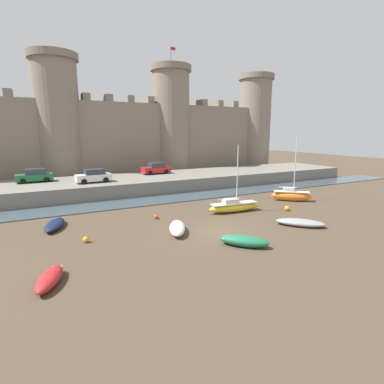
{
  "coord_description": "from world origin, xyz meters",
  "views": [
    {
      "loc": [
        -12.35,
        -19.23,
        7.79
      ],
      "look_at": [
        -0.31,
        4.21,
        2.5
      ],
      "focal_mm": 28.0,
      "sensor_mm": 36.0,
      "label": 1
    }
  ],
  "objects_px": {
    "sailboat_midflat_left": "(234,206)",
    "rowboat_midflat_centre": "(177,228)",
    "rowboat_foreground_centre": "(50,278)",
    "car_quay_centre_west": "(94,176)",
    "rowboat_near_channel_right": "(244,241)",
    "car_quay_west": "(35,176)",
    "mooring_buoy_near_shore": "(86,240)",
    "mooring_buoy_off_centre": "(287,208)",
    "car_quay_east": "(156,168)",
    "sailboat_foreground_right": "(291,195)",
    "rowboat_foreground_left": "(55,224)",
    "rowboat_near_channel_left": "(300,222)",
    "mooring_buoy_near_channel": "(156,217)"
  },
  "relations": [
    {
      "from": "rowboat_near_channel_right",
      "to": "car_quay_west",
      "type": "height_order",
      "value": "car_quay_west"
    },
    {
      "from": "rowboat_near_channel_right",
      "to": "mooring_buoy_near_shore",
      "type": "xyz_separation_m",
      "value": [
        -9.67,
        5.74,
        -0.18
      ]
    },
    {
      "from": "sailboat_midflat_left",
      "to": "car_quay_west",
      "type": "height_order",
      "value": "sailboat_midflat_left"
    },
    {
      "from": "rowboat_near_channel_left",
      "to": "sailboat_midflat_left",
      "type": "bearing_deg",
      "value": 110.33
    },
    {
      "from": "sailboat_foreground_right",
      "to": "rowboat_foreground_centre",
      "type": "height_order",
      "value": "sailboat_foreground_right"
    },
    {
      "from": "sailboat_midflat_left",
      "to": "rowboat_foreground_centre",
      "type": "distance_m",
      "value": 18.49
    },
    {
      "from": "rowboat_near_channel_right",
      "to": "car_quay_east",
      "type": "relative_size",
      "value": 0.79
    },
    {
      "from": "rowboat_near_channel_right",
      "to": "car_quay_centre_west",
      "type": "bearing_deg",
      "value": 106.36
    },
    {
      "from": "mooring_buoy_near_shore",
      "to": "rowboat_midflat_centre",
      "type": "bearing_deg",
      "value": -8.87
    },
    {
      "from": "rowboat_foreground_centre",
      "to": "car_quay_centre_west",
      "type": "height_order",
      "value": "car_quay_centre_west"
    },
    {
      "from": "sailboat_midflat_left",
      "to": "rowboat_near_channel_right",
      "type": "xyz_separation_m",
      "value": [
        -4.64,
        -7.86,
        -0.16
      ]
    },
    {
      "from": "sailboat_midflat_left",
      "to": "rowboat_midflat_centre",
      "type": "distance_m",
      "value": 8.23
    },
    {
      "from": "mooring_buoy_near_channel",
      "to": "mooring_buoy_near_shore",
      "type": "distance_m",
      "value": 7.41
    },
    {
      "from": "rowboat_foreground_left",
      "to": "rowboat_midflat_centre",
      "type": "relative_size",
      "value": 1.08
    },
    {
      "from": "mooring_buoy_near_channel",
      "to": "car_quay_centre_west",
      "type": "bearing_deg",
      "value": 104.71
    },
    {
      "from": "rowboat_foreground_left",
      "to": "car_quay_east",
      "type": "bearing_deg",
      "value": 46.06
    },
    {
      "from": "sailboat_midflat_left",
      "to": "rowboat_midflat_centre",
      "type": "relative_size",
      "value": 1.79
    },
    {
      "from": "sailboat_midflat_left",
      "to": "car_quay_east",
      "type": "bearing_deg",
      "value": 94.95
    },
    {
      "from": "rowboat_midflat_centre",
      "to": "mooring_buoy_off_centre",
      "type": "xyz_separation_m",
      "value": [
        12.61,
        1.04,
        -0.15
      ]
    },
    {
      "from": "rowboat_foreground_left",
      "to": "mooring_buoy_off_centre",
      "type": "distance_m",
      "value": 21.62
    },
    {
      "from": "sailboat_foreground_right",
      "to": "car_quay_centre_west",
      "type": "height_order",
      "value": "sailboat_foreground_right"
    },
    {
      "from": "mooring_buoy_near_shore",
      "to": "car_quay_centre_west",
      "type": "height_order",
      "value": "car_quay_centre_west"
    },
    {
      "from": "rowboat_midflat_centre",
      "to": "mooring_buoy_near_shore",
      "type": "relative_size",
      "value": 8.34
    },
    {
      "from": "rowboat_foreground_centre",
      "to": "mooring_buoy_near_channel",
      "type": "relative_size",
      "value": 8.26
    },
    {
      "from": "mooring_buoy_near_shore",
      "to": "mooring_buoy_off_centre",
      "type": "distance_m",
      "value": 19.33
    },
    {
      "from": "sailboat_midflat_left",
      "to": "mooring_buoy_off_centre",
      "type": "bearing_deg",
      "value": -22.96
    },
    {
      "from": "rowboat_midflat_centre",
      "to": "mooring_buoy_near_shore",
      "type": "xyz_separation_m",
      "value": [
        -6.72,
        1.05,
        -0.19
      ]
    },
    {
      "from": "rowboat_foreground_centre",
      "to": "mooring_buoy_near_shore",
      "type": "distance_m",
      "value": 6.04
    },
    {
      "from": "rowboat_near_channel_left",
      "to": "mooring_buoy_near_shore",
      "type": "bearing_deg",
      "value": 165.76
    },
    {
      "from": "rowboat_foreground_centre",
      "to": "rowboat_midflat_centre",
      "type": "bearing_deg",
      "value": 25.55
    },
    {
      "from": "sailboat_foreground_right",
      "to": "mooring_buoy_near_shore",
      "type": "distance_m",
      "value": 23.17
    },
    {
      "from": "mooring_buoy_near_channel",
      "to": "car_quay_west",
      "type": "distance_m",
      "value": 19.0
    },
    {
      "from": "rowboat_foreground_centre",
      "to": "rowboat_near_channel_right",
      "type": "distance_m",
      "value": 12.22
    },
    {
      "from": "car_quay_centre_west",
      "to": "car_quay_west",
      "type": "distance_m",
      "value": 7.32
    },
    {
      "from": "mooring_buoy_off_centre",
      "to": "sailboat_foreground_right",
      "type": "bearing_deg",
      "value": 40.54
    },
    {
      "from": "rowboat_midflat_centre",
      "to": "rowboat_near_channel_left",
      "type": "bearing_deg",
      "value": -17.73
    },
    {
      "from": "rowboat_foreground_centre",
      "to": "mooring_buoy_near_shore",
      "type": "relative_size",
      "value": 7.17
    },
    {
      "from": "sailboat_midflat_left",
      "to": "rowboat_foreground_centre",
      "type": "height_order",
      "value": "sailboat_midflat_left"
    },
    {
      "from": "rowboat_midflat_centre",
      "to": "rowboat_foreground_centre",
      "type": "bearing_deg",
      "value": -154.45
    },
    {
      "from": "rowboat_foreground_centre",
      "to": "car_quay_west",
      "type": "relative_size",
      "value": 0.75
    },
    {
      "from": "rowboat_foreground_centre",
      "to": "car_quay_centre_west",
      "type": "bearing_deg",
      "value": 74.75
    },
    {
      "from": "rowboat_near_channel_right",
      "to": "rowboat_foreground_left",
      "type": "bearing_deg",
      "value": 137.86
    },
    {
      "from": "mooring_buoy_off_centre",
      "to": "car_quay_centre_west",
      "type": "xyz_separation_m",
      "value": [
        -16.03,
        15.97,
        2.28
      ]
    },
    {
      "from": "rowboat_foreground_left",
      "to": "rowboat_midflat_centre",
      "type": "height_order",
      "value": "rowboat_midflat_centre"
    },
    {
      "from": "sailboat_foreground_right",
      "to": "car_quay_west",
      "type": "relative_size",
      "value": 1.69
    },
    {
      "from": "mooring_buoy_near_channel",
      "to": "car_quay_centre_west",
      "type": "xyz_separation_m",
      "value": [
        -3.31,
        12.61,
        2.35
      ]
    },
    {
      "from": "mooring_buoy_off_centre",
      "to": "car_quay_west",
      "type": "xyz_separation_m",
      "value": [
        -22.44,
        19.52,
        2.28
      ]
    },
    {
      "from": "rowboat_foreground_centre",
      "to": "car_quay_centre_west",
      "type": "distance_m",
      "value": 22.33
    },
    {
      "from": "rowboat_foreground_left",
      "to": "car_quay_west",
      "type": "distance_m",
      "value": 15.11
    },
    {
      "from": "rowboat_foreground_left",
      "to": "car_quay_west",
      "type": "height_order",
      "value": "car_quay_west"
    }
  ]
}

